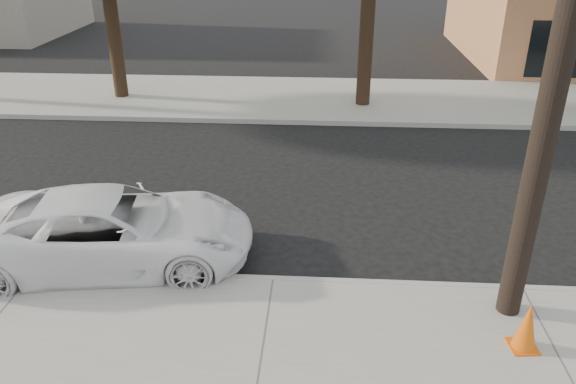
% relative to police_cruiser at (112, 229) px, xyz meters
% --- Properties ---
extents(ground, '(120.00, 120.00, 0.00)m').
position_rel_police_cruiser_xyz_m(ground, '(2.81, 1.59, -0.67)').
color(ground, black).
rests_on(ground, ground).
extents(near_sidewalk, '(90.00, 4.40, 0.15)m').
position_rel_police_cruiser_xyz_m(near_sidewalk, '(2.81, -2.71, -0.59)').
color(near_sidewalk, gray).
rests_on(near_sidewalk, ground).
extents(far_sidewalk, '(90.00, 5.00, 0.15)m').
position_rel_police_cruiser_xyz_m(far_sidewalk, '(2.81, 10.09, -0.59)').
color(far_sidewalk, gray).
rests_on(far_sidewalk, ground).
extents(curb_near, '(90.00, 0.12, 0.16)m').
position_rel_police_cruiser_xyz_m(curb_near, '(2.81, -0.51, -0.59)').
color(curb_near, '#9E9B93').
rests_on(curb_near, ground).
extents(police_cruiser, '(5.06, 2.85, 1.33)m').
position_rel_police_cruiser_xyz_m(police_cruiser, '(0.00, 0.00, 0.00)').
color(police_cruiser, white).
rests_on(police_cruiser, ground).
extents(traffic_cone, '(0.41, 0.41, 0.72)m').
position_rel_police_cruiser_xyz_m(traffic_cone, '(6.37, -1.94, -0.17)').
color(traffic_cone, '#E05B0B').
rests_on(traffic_cone, near_sidewalk).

